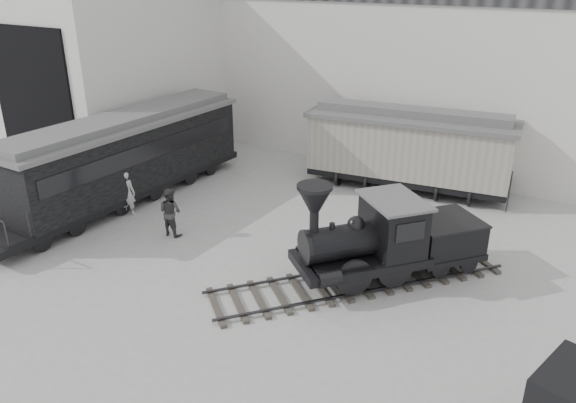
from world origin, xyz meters
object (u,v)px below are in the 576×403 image
Objects in this scene: boxcar at (409,147)px; visitor_b at (170,212)px; locomotive at (382,244)px; visitor_a at (127,193)px; passenger_coach at (127,157)px.

visitor_b is (-6.01, -9.38, -1.03)m from boxcar.
locomotive is 4.71× the size of visitor_a.
boxcar is at bearing 38.30° from passenger_coach.
visitor_a is at bearing -11.53° from visitor_b.
visitor_a is 1.01× the size of visitor_b.
visitor_a is at bearing -142.30° from boxcar.
passenger_coach reaches higher than visitor_b.
visitor_a is at bearing -137.08° from locomotive.
locomotive is at bearing -173.79° from visitor_b.
passenger_coach reaches higher than visitor_a.
locomotive is 0.95× the size of boxcar.
visitor_b is (2.83, -0.52, -0.01)m from visitor_a.
visitor_b is (4.00, -1.79, -0.99)m from passenger_coach.
locomotive is 4.75× the size of visitor_b.
passenger_coach is (-10.01, -7.59, -0.04)m from boxcar.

